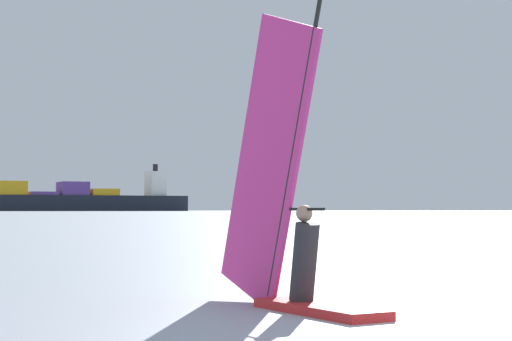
{
  "coord_description": "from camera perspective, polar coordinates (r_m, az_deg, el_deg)",
  "views": [
    {
      "loc": [
        -5.34,
        -8.18,
        1.32
      ],
      "look_at": [
        -0.15,
        10.48,
        2.16
      ],
      "focal_mm": 62.74,
      "sensor_mm": 36.0,
      "label": 1
    }
  ],
  "objects": [
    {
      "name": "distant_headland",
      "position": [
        1453.12,
        1.66,
        -1.65
      ],
      "size": [
        1078.08,
        718.05,
        45.4
      ],
      "primitive_type": "cube",
      "rotation": [
        0.0,
        0.0,
        -0.28
      ],
      "color": "#60665B",
      "rests_on": "ground_plane"
    },
    {
      "name": "windsurfer",
      "position": [
        11.98,
        2.15,
        -3.08
      ],
      "size": [
        1.28,
        3.67,
        4.36
      ],
      "rotation": [
        0.0,
        0.0,
        4.97
      ],
      "color": "red",
      "rests_on": "ground_plane"
    },
    {
      "name": "cargo_ship",
      "position": [
        703.21,
        -12.01,
        -1.81
      ],
      "size": [
        190.33,
        55.19,
        37.55
      ],
      "rotation": [
        0.0,
        0.0,
        3.28
      ],
      "color": "black",
      "rests_on": "ground_plane"
    }
  ]
}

